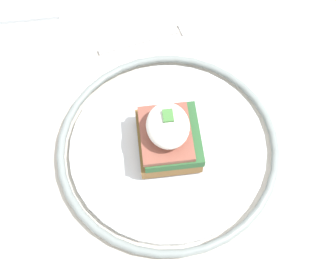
# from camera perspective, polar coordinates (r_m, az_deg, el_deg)

# --- Properties ---
(dining_table) EXTENTS (0.97, 0.85, 0.76)m
(dining_table) POSITION_cam_1_polar(r_m,az_deg,el_deg) (0.65, -1.59, -9.41)
(dining_table) COLOR beige
(dining_table) RESTS_ON ground_plane
(plate) EXTENTS (0.29, 0.29, 0.02)m
(plate) POSITION_cam_1_polar(r_m,az_deg,el_deg) (0.54, 0.00, -1.30)
(plate) COLOR silver
(plate) RESTS_ON dining_table
(sandwich) EXTENTS (0.09, 0.08, 0.07)m
(sandwich) POSITION_cam_1_polar(r_m,az_deg,el_deg) (0.51, 0.06, 0.26)
(sandwich) COLOR olive
(sandwich) RESTS_ON plate
(fork) EXTENTS (0.05, 0.16, 0.00)m
(fork) POSITION_cam_1_polar(r_m,az_deg,el_deg) (0.65, -1.25, 13.41)
(fork) COLOR silver
(fork) RESTS_ON dining_table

